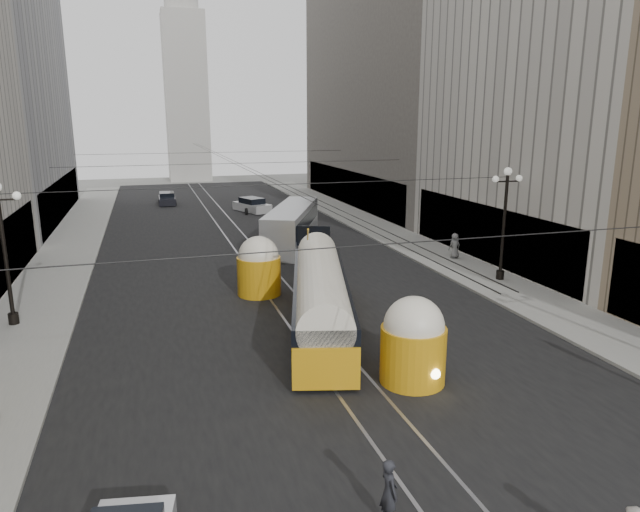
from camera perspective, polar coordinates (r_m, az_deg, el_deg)
road at (r=43.12m, az=-7.91°, el=1.24°), size 20.00×85.00×0.02m
sidewalk_left at (r=46.37m, az=-23.43°, el=1.20°), size 4.00×72.00×0.15m
sidewalk_right at (r=49.61m, az=5.24°, el=3.02°), size 4.00×72.00×0.15m
rail_left at (r=43.01m, az=-8.90°, el=1.17°), size 0.12×85.00×0.04m
rail_right at (r=43.24m, az=-6.93°, el=1.30°), size 0.12×85.00×0.04m
building_right_far at (r=63.38m, az=8.38°, el=19.96°), size 12.60×32.60×32.60m
distant_tower at (r=89.56m, az=-13.34°, el=16.99°), size 6.00×6.00×31.36m
lamppost_left_mid at (r=28.34m, az=-29.06°, el=0.90°), size 1.86×0.44×6.37m
lamppost_right_mid at (r=33.61m, az=17.97°, el=3.71°), size 1.86×0.44×6.37m
catenary at (r=41.29m, az=-7.79°, el=8.96°), size 25.00×72.00×0.23m
streetcar at (r=25.05m, az=0.05°, el=-3.99°), size 5.52×14.25×3.20m
city_bus at (r=41.86m, az=-2.81°, el=3.17°), size 6.72×11.72×2.87m
sedan_white_far at (r=57.64m, az=-6.82°, el=5.04°), size 3.40×4.90×1.43m
sedan_dark_far at (r=64.54m, az=-15.05°, el=5.54°), size 1.81×4.24×1.33m
pedestrian_crossing_a at (r=14.19m, az=6.92°, el=-22.38°), size 0.43×0.62×1.64m
pedestrian_sidewalk_right at (r=38.53m, az=13.32°, el=1.01°), size 0.84×0.55×1.66m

